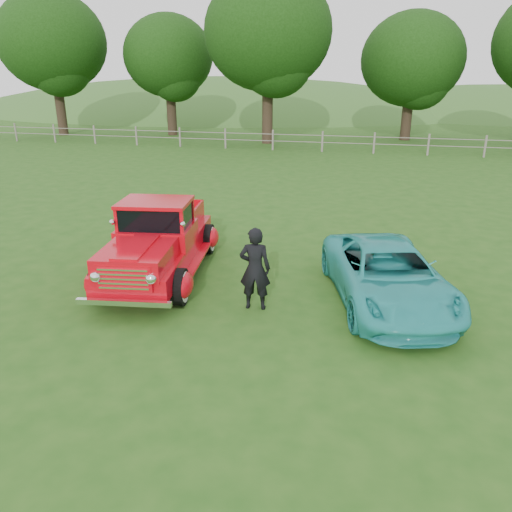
% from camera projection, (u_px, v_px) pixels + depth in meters
% --- Properties ---
extents(ground, '(140.00, 140.00, 0.00)m').
position_uv_depth(ground, '(193.00, 315.00, 9.66)').
color(ground, '#214F15').
rests_on(ground, ground).
extents(distant_hills, '(116.00, 60.00, 18.00)m').
position_uv_depth(distant_hills, '(322.00, 145.00, 66.38)').
color(distant_hills, '#326726').
rests_on(distant_hills, ground).
extents(fence_line, '(48.00, 0.12, 1.20)m').
position_uv_depth(fence_line, '(322.00, 141.00, 29.52)').
color(fence_line, gray).
rests_on(fence_line, ground).
extents(tree_far_west, '(7.60, 7.60, 9.93)m').
position_uv_depth(tree_far_west, '(52.00, 42.00, 35.55)').
color(tree_far_west, black).
rests_on(tree_far_west, ground).
extents(tree_mid_west, '(6.40, 6.40, 8.46)m').
position_uv_depth(tree_mid_west, '(168.00, 56.00, 35.93)').
color(tree_mid_west, black).
rests_on(tree_mid_west, ground).
extents(tree_near_west, '(8.00, 8.00, 10.42)m').
position_uv_depth(tree_near_west, '(268.00, 32.00, 31.00)').
color(tree_near_west, black).
rests_on(tree_near_west, ground).
extents(tree_near_east, '(6.80, 6.80, 8.33)m').
position_uv_depth(tree_near_east, '(412.00, 60.00, 33.20)').
color(tree_near_east, black).
rests_on(tree_near_east, ground).
extents(red_pickup, '(2.74, 5.18, 1.78)m').
position_uv_depth(red_pickup, '(159.00, 242.00, 11.35)').
color(red_pickup, black).
rests_on(red_pickup, ground).
extents(teal_sedan, '(3.14, 4.74, 1.21)m').
position_uv_depth(teal_sedan, '(387.00, 275.00, 9.99)').
color(teal_sedan, teal).
rests_on(teal_sedan, ground).
extents(man, '(0.65, 0.47, 1.68)m').
position_uv_depth(man, '(255.00, 269.00, 9.69)').
color(man, black).
rests_on(man, ground).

